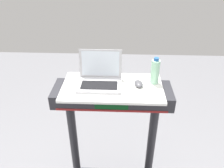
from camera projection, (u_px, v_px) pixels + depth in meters
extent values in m
cylinder|color=#28282D|center=(74.00, 142.00, 2.03)|extent=(0.07, 0.07, 0.93)
cylinder|color=#28282D|center=(151.00, 145.00, 2.01)|extent=(0.07, 0.07, 0.93)
cube|color=#28282D|center=(112.00, 95.00, 1.75)|extent=(0.90, 0.28, 0.11)
cube|color=#0C3F19|center=(111.00, 106.00, 1.63)|extent=(0.24, 0.01, 0.06)
cube|color=maroon|center=(111.00, 111.00, 1.65)|extent=(0.81, 0.00, 0.02)
cube|color=white|center=(112.00, 87.00, 1.72)|extent=(0.75, 0.41, 0.02)
cube|color=#B7B7BC|center=(99.00, 85.00, 1.71)|extent=(0.33, 0.22, 0.02)
cube|color=black|center=(99.00, 85.00, 1.69)|extent=(0.27, 0.12, 0.00)
cube|color=#B7B7BC|center=(100.00, 63.00, 1.75)|extent=(0.33, 0.04, 0.22)
cube|color=white|center=(100.00, 64.00, 1.75)|extent=(0.29, 0.03, 0.19)
ellipsoid|color=#4C4C51|center=(139.00, 84.00, 1.71)|extent=(0.08, 0.11, 0.03)
cylinder|color=#9EDBB2|center=(155.00, 72.00, 1.71)|extent=(0.06, 0.06, 0.19)
cylinder|color=#2659A5|center=(156.00, 59.00, 1.65)|extent=(0.04, 0.04, 0.02)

